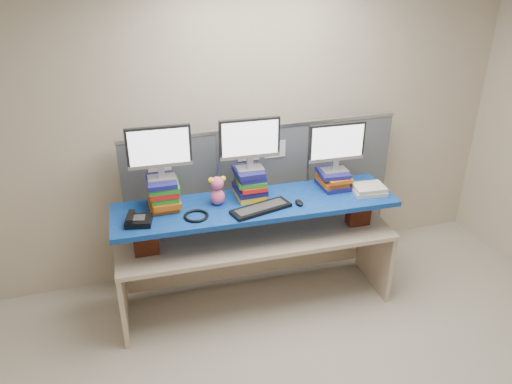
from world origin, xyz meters
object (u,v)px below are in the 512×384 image
object	(u,v)px
desk	(256,249)
monitor_left	(159,150)
monitor_center	(250,141)
keyboard	(261,208)
desk_phone	(138,220)
monitor_right	(337,145)
blue_board	(256,205)

from	to	relation	value
desk	monitor_left	bearing A→B (deg)	171.01
monitor_center	keyboard	world-z (taller)	monitor_center
desk	desk_phone	xyz separation A→B (m)	(-0.98, -0.06, 0.49)
desk	monitor_left	world-z (taller)	monitor_left
monitor_right	keyboard	size ratio (longest dim) A/B	0.95
monitor_right	monitor_left	bearing A→B (deg)	-180.00
blue_board	desk_phone	distance (m)	0.98
blue_board	monitor_center	distance (m)	0.54
monitor_center	monitor_right	distance (m)	0.77
monitor_left	desk_phone	world-z (taller)	monitor_left
monitor_center	monitor_right	world-z (taller)	monitor_center
blue_board	monitor_right	xyz separation A→B (m)	(0.75, 0.09, 0.42)
monitor_center	blue_board	bearing A→B (deg)	-79.86
monitor_center	desk_phone	world-z (taller)	monitor_center
monitor_left	desk_phone	distance (m)	0.57
monitor_right	desk_phone	world-z (taller)	monitor_right
monitor_center	keyboard	bearing A→B (deg)	-84.08
monitor_left	keyboard	xyz separation A→B (m)	(0.74, -0.29, -0.49)
monitor_left	keyboard	distance (m)	0.93
desk_phone	blue_board	bearing A→B (deg)	15.73
desk	monitor_center	bearing A→B (deg)	100.14
blue_board	monitor_right	distance (m)	0.87
blue_board	keyboard	bearing A→B (deg)	-87.80
monitor_center	desk_phone	xyz separation A→B (m)	(-0.96, -0.18, -0.48)
monitor_left	desk_phone	size ratio (longest dim) A/B	2.21
monitor_left	monitor_center	bearing A→B (deg)	0.00
desk	monitor_right	world-z (taller)	monitor_right
desk_phone	keyboard	bearing A→B (deg)	7.74
blue_board	monitor_right	world-z (taller)	monitor_right
monitor_left	keyboard	size ratio (longest dim) A/B	0.95
blue_board	monitor_left	world-z (taller)	monitor_left
desk	monitor_left	size ratio (longest dim) A/B	4.77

